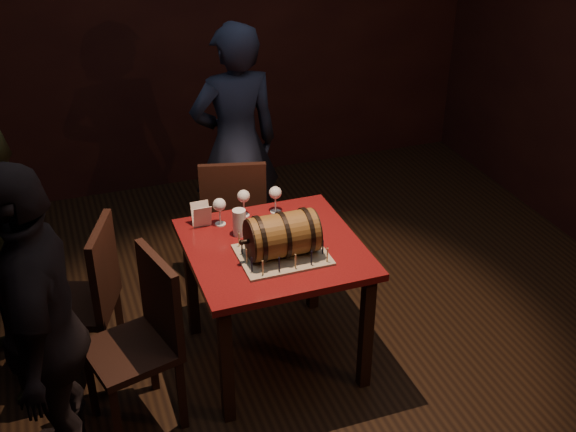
{
  "coord_description": "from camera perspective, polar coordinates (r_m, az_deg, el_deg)",
  "views": [
    {
      "loc": [
        -1.0,
        -2.95,
        2.75
      ],
      "look_at": [
        0.08,
        0.05,
        0.95
      ],
      "focal_mm": 45.0,
      "sensor_mm": 36.0,
      "label": 1
    }
  ],
  "objects": [
    {
      "name": "wine_glass_left",
      "position": [
        3.94,
        -5.44,
        0.81
      ],
      "size": [
        0.07,
        0.07,
        0.16
      ],
      "color": "silver",
      "rests_on": "pub_table"
    },
    {
      "name": "person_back",
      "position": [
        4.78,
        -4.14,
        5.61
      ],
      "size": [
        0.61,
        0.42,
        1.64
      ],
      "primitive_type": "imported",
      "rotation": [
        0.0,
        0.0,
        3.19
      ],
      "color": "#1C2238",
      "rests_on": "ground"
    },
    {
      "name": "chair_left_front",
      "position": [
        3.62,
        -11.27,
        -9.11
      ],
      "size": [
        0.49,
        0.49,
        0.93
      ],
      "color": "black",
      "rests_on": "ground"
    },
    {
      "name": "barrel_cake",
      "position": [
        3.64,
        -0.45,
        -1.51
      ],
      "size": [
        0.41,
        0.24,
        0.24
      ],
      "color": "brown",
      "rests_on": "cake_board"
    },
    {
      "name": "chair_back",
      "position": [
        4.53,
        -4.29,
        -0.02
      ],
      "size": [
        0.49,
        0.49,
        0.93
      ],
      "color": "black",
      "rests_on": "ground"
    },
    {
      "name": "birthday_candles",
      "position": [
        3.68,
        -0.44,
        -2.47
      ],
      "size": [
        0.4,
        0.3,
        0.09
      ],
      "color": "#E8CF8A",
      "rests_on": "cake_board"
    },
    {
      "name": "menu_card",
      "position": [
        3.96,
        -6.85,
        0.04
      ],
      "size": [
        0.1,
        0.05,
        0.13
      ],
      "primitive_type": null,
      "color": "white",
      "rests_on": "pub_table"
    },
    {
      "name": "pint_of_ale",
      "position": [
        3.86,
        -3.87,
        -0.56
      ],
      "size": [
        0.07,
        0.07,
        0.15
      ],
      "color": "silver",
      "rests_on": "pub_table"
    },
    {
      "name": "chair_left_rear",
      "position": [
        3.95,
        -15.44,
        -6.02
      ],
      "size": [
        0.52,
        0.52,
        0.93
      ],
      "color": "black",
      "rests_on": "ground"
    },
    {
      "name": "cake_board",
      "position": [
        3.7,
        -0.44,
        -3.08
      ],
      "size": [
        0.45,
        0.35,
        0.01
      ],
      "primitive_type": "cube",
      "color": "gray",
      "rests_on": "pub_table"
    },
    {
      "name": "person_left_front",
      "position": [
        3.3,
        -18.84,
        -8.61
      ],
      "size": [
        0.51,
        0.98,
        1.6
      ],
      "primitive_type": "imported",
      "rotation": [
        0.0,
        0.0,
        -1.7
      ],
      "color": "black",
      "rests_on": "ground"
    },
    {
      "name": "wine_glass_mid",
      "position": [
        4.02,
        -3.53,
        1.48
      ],
      "size": [
        0.07,
        0.07,
        0.16
      ],
      "color": "silver",
      "rests_on": "pub_table"
    },
    {
      "name": "wine_glass_right",
      "position": [
        4.04,
        -1.01,
        1.76
      ],
      "size": [
        0.07,
        0.07,
        0.16
      ],
      "color": "silver",
      "rests_on": "pub_table"
    },
    {
      "name": "room_shell",
      "position": [
        3.39,
        -0.92,
        6.03
      ],
      "size": [
        5.04,
        5.04,
        2.8
      ],
      "color": "black",
      "rests_on": "ground"
    },
    {
      "name": "pub_table",
      "position": [
        3.85,
        -1.12,
        -3.72
      ],
      "size": [
        0.9,
        0.9,
        0.75
      ],
      "color": "#530D10",
      "rests_on": "ground"
    }
  ]
}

